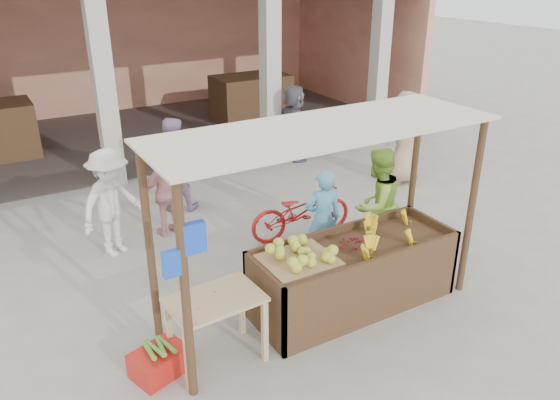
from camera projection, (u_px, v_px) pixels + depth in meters
ground at (319, 315)px, 6.76m from camera, size 60.00×60.00×0.00m
market_building at (110, 22)px, 12.74m from camera, size 14.40×6.40×4.20m
fruit_stall at (353, 277)px, 6.83m from camera, size 2.60×0.95×0.80m
stall_awning at (320, 164)px, 6.00m from camera, size 4.09×1.35×2.39m
banana_heap at (388, 232)px, 6.83m from camera, size 1.21×0.66×0.22m
melon_tray at (298, 256)px, 6.30m from camera, size 0.83×0.72×0.22m
berry_heap at (354, 241)px, 6.68m from camera, size 0.49×0.40×0.16m
side_table at (215, 309)px, 5.76m from camera, size 1.02×0.71×0.79m
papaya_pile at (214, 291)px, 5.67m from camera, size 0.63×0.36×0.18m
red_crate at (160, 362)px, 5.76m from camera, size 0.66×0.55×0.29m
plantain_bundle at (158, 348)px, 5.68m from camera, size 0.42×0.29×0.08m
produce_sacks at (286, 141)px, 12.22m from camera, size 0.84×0.52×0.63m
vendor_blue at (323, 216)px, 7.56m from camera, size 0.68×0.57×1.56m
vendor_green at (377, 202)px, 7.74m from camera, size 0.93×0.65×1.77m
motorcycle at (301, 210)px, 8.51m from camera, size 0.81×1.81×0.92m
shopper_a at (111, 199)px, 7.86m from camera, size 1.26×1.03×1.76m
shopper_b at (167, 190)px, 8.48m from camera, size 0.95×0.60×1.51m
shopper_c at (405, 133)px, 10.47m from camera, size 0.96×0.62×1.99m
shopper_d at (294, 121)px, 11.71m from camera, size 0.69×1.61×1.73m
shopper_f at (172, 160)px, 9.32m from camera, size 1.01×0.84×1.80m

